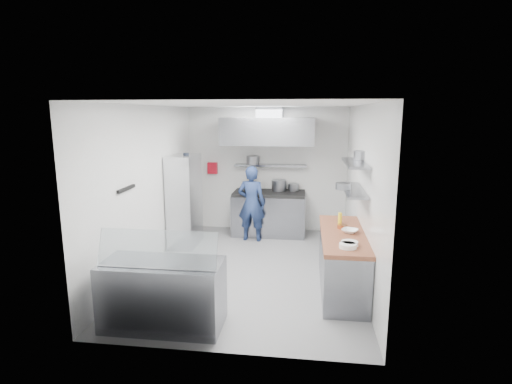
# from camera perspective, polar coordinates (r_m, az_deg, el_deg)

# --- Properties ---
(floor) EXTENTS (5.00, 5.00, 0.00)m
(floor) POSITION_cam_1_polar(r_m,az_deg,el_deg) (7.08, -0.63, -10.93)
(floor) COLOR slate
(floor) RESTS_ON ground
(ceiling) EXTENTS (5.00, 5.00, 0.00)m
(ceiling) POSITION_cam_1_polar(r_m,az_deg,el_deg) (6.56, -0.69, 12.37)
(ceiling) COLOR silver
(ceiling) RESTS_ON wall_back
(wall_back) EXTENTS (3.60, 2.80, 0.02)m
(wall_back) POSITION_cam_1_polar(r_m,az_deg,el_deg) (9.13, 1.53, 3.23)
(wall_back) COLOR white
(wall_back) RESTS_ON floor
(wall_front) EXTENTS (3.60, 2.80, 0.02)m
(wall_front) POSITION_cam_1_polar(r_m,az_deg,el_deg) (4.29, -5.34, -6.03)
(wall_front) COLOR white
(wall_front) RESTS_ON floor
(wall_left) EXTENTS (2.80, 5.00, 0.02)m
(wall_left) POSITION_cam_1_polar(r_m,az_deg,el_deg) (7.15, -15.10, 0.61)
(wall_left) COLOR white
(wall_left) RESTS_ON floor
(wall_right) EXTENTS (2.80, 5.00, 0.02)m
(wall_right) POSITION_cam_1_polar(r_m,az_deg,el_deg) (6.67, 14.83, -0.11)
(wall_right) COLOR white
(wall_right) RESTS_ON floor
(gas_range) EXTENTS (1.60, 0.80, 0.90)m
(gas_range) POSITION_cam_1_polar(r_m,az_deg,el_deg) (8.91, 1.88, -3.20)
(gas_range) COLOR gray
(gas_range) RESTS_ON floor
(cooktop) EXTENTS (1.57, 0.78, 0.06)m
(cooktop) POSITION_cam_1_polar(r_m,az_deg,el_deg) (8.80, 1.90, -0.18)
(cooktop) COLOR black
(cooktop) RESTS_ON gas_range
(stock_pot_left) EXTENTS (0.28, 0.28, 0.20)m
(stock_pot_left) POSITION_cam_1_polar(r_m,az_deg,el_deg) (8.91, -1.03, 0.81)
(stock_pot_left) COLOR slate
(stock_pot_left) RESTS_ON cooktop
(stock_pot_mid) EXTENTS (0.33, 0.33, 0.24)m
(stock_pot_mid) POSITION_cam_1_polar(r_m,az_deg,el_deg) (8.94, 3.28, 0.97)
(stock_pot_mid) COLOR slate
(stock_pot_mid) RESTS_ON cooktop
(stock_pot_right) EXTENTS (0.24, 0.24, 0.16)m
(stock_pot_right) POSITION_cam_1_polar(r_m,az_deg,el_deg) (8.96, 5.38, 0.70)
(stock_pot_right) COLOR slate
(stock_pot_right) RESTS_ON cooktop
(over_range_shelf) EXTENTS (1.60, 0.30, 0.04)m
(over_range_shelf) POSITION_cam_1_polar(r_m,az_deg,el_deg) (8.94, 2.07, 3.83)
(over_range_shelf) COLOR gray
(over_range_shelf) RESTS_ON wall_back
(shelf_pot_a) EXTENTS (0.28, 0.28, 0.18)m
(shelf_pot_a) POSITION_cam_1_polar(r_m,az_deg,el_deg) (8.99, -0.47, 4.58)
(shelf_pot_a) COLOR slate
(shelf_pot_a) RESTS_ON over_range_shelf
(extractor_hood) EXTENTS (1.90, 1.15, 0.55)m
(extractor_hood) POSITION_cam_1_polar(r_m,az_deg,el_deg) (8.46, 1.84, 8.72)
(extractor_hood) COLOR gray
(extractor_hood) RESTS_ON wall_back
(hood_duct) EXTENTS (0.55, 0.55, 0.24)m
(hood_duct) POSITION_cam_1_polar(r_m,az_deg,el_deg) (8.68, 2.00, 11.29)
(hood_duct) COLOR slate
(hood_duct) RESTS_ON extractor_hood
(red_firebox) EXTENTS (0.22, 0.10, 0.26)m
(red_firebox) POSITION_cam_1_polar(r_m,az_deg,el_deg) (9.28, -6.23, 3.42)
(red_firebox) COLOR #B10E1E
(red_firebox) RESTS_ON wall_back
(chef) EXTENTS (0.62, 0.43, 1.60)m
(chef) POSITION_cam_1_polar(r_m,az_deg,el_deg) (8.39, -0.65, -1.66)
(chef) COLOR navy
(chef) RESTS_ON floor
(wire_rack) EXTENTS (0.50, 0.90, 1.85)m
(wire_rack) POSITION_cam_1_polar(r_m,az_deg,el_deg) (8.20, -10.17, -1.23)
(wire_rack) COLOR silver
(wire_rack) RESTS_ON floor
(rack_bin_a) EXTENTS (0.15, 0.19, 0.17)m
(rack_bin_a) POSITION_cam_1_polar(r_m,az_deg,el_deg) (8.14, -10.35, -2.24)
(rack_bin_a) COLOR white
(rack_bin_a) RESTS_ON wire_rack
(rack_bin_b) EXTENTS (0.15, 0.20, 0.18)m
(rack_bin_b) POSITION_cam_1_polar(r_m,az_deg,el_deg) (8.40, -9.67, 1.69)
(rack_bin_b) COLOR yellow
(rack_bin_b) RESTS_ON wire_rack
(rack_jar) EXTENTS (0.11, 0.11, 0.18)m
(rack_jar) POSITION_cam_1_polar(r_m,az_deg,el_deg) (8.09, -9.94, 4.89)
(rack_jar) COLOR black
(rack_jar) RESTS_ON wire_rack
(knife_strip) EXTENTS (0.04, 0.55, 0.05)m
(knife_strip) POSITION_cam_1_polar(r_m,az_deg,el_deg) (6.31, -18.04, 0.45)
(knife_strip) COLOR black
(knife_strip) RESTS_ON wall_left
(prep_counter_base) EXTENTS (0.62, 2.00, 0.84)m
(prep_counter_base) POSITION_cam_1_polar(r_m,az_deg,el_deg) (6.33, 12.16, -9.84)
(prep_counter_base) COLOR gray
(prep_counter_base) RESTS_ON floor
(prep_counter_top) EXTENTS (0.65, 2.04, 0.06)m
(prep_counter_top) POSITION_cam_1_polar(r_m,az_deg,el_deg) (6.19, 12.33, -5.95)
(prep_counter_top) COLOR brown
(prep_counter_top) RESTS_ON prep_counter_base
(plate_stack_a) EXTENTS (0.23, 0.23, 0.06)m
(plate_stack_a) POSITION_cam_1_polar(r_m,az_deg,el_deg) (5.50, 12.99, -7.49)
(plate_stack_a) COLOR white
(plate_stack_a) RESTS_ON prep_counter_top
(plate_stack_b) EXTENTS (0.23, 0.23, 0.06)m
(plate_stack_b) POSITION_cam_1_polar(r_m,az_deg,el_deg) (5.60, 13.22, -7.17)
(plate_stack_b) COLOR white
(plate_stack_b) RESTS_ON prep_counter_top
(copper_pan) EXTENTS (0.16, 0.16, 0.06)m
(copper_pan) POSITION_cam_1_polar(r_m,az_deg,el_deg) (6.38, 12.23, -4.84)
(copper_pan) COLOR #BC6635
(copper_pan) RESTS_ON prep_counter_top
(squeeze_bottle) EXTENTS (0.06, 0.06, 0.18)m
(squeeze_bottle) POSITION_cam_1_polar(r_m,az_deg,el_deg) (6.63, 11.91, -3.69)
(squeeze_bottle) COLOR yellow
(squeeze_bottle) RESTS_ON prep_counter_top
(mixing_bowl) EXTENTS (0.31, 0.31, 0.06)m
(mixing_bowl) POSITION_cam_1_polar(r_m,az_deg,el_deg) (6.18, 13.26, -5.43)
(mixing_bowl) COLOR white
(mixing_bowl) RESTS_ON prep_counter_top
(wall_shelf_lower) EXTENTS (0.30, 1.30, 0.04)m
(wall_shelf_lower) POSITION_cam_1_polar(r_m,az_deg,el_deg) (6.34, 13.78, 0.28)
(wall_shelf_lower) COLOR gray
(wall_shelf_lower) RESTS_ON wall_right
(wall_shelf_upper) EXTENTS (0.30, 1.30, 0.04)m
(wall_shelf_upper) POSITION_cam_1_polar(r_m,az_deg,el_deg) (6.28, 13.96, 4.04)
(wall_shelf_upper) COLOR gray
(wall_shelf_upper) RESTS_ON wall_right
(shelf_pot_c) EXTENTS (0.23, 0.23, 0.10)m
(shelf_pot_c) POSITION_cam_1_polar(r_m,az_deg,el_deg) (6.24, 12.34, 0.81)
(shelf_pot_c) COLOR slate
(shelf_pot_c) RESTS_ON wall_shelf_lower
(shelf_pot_d) EXTENTS (0.26, 0.26, 0.14)m
(shelf_pot_d) POSITION_cam_1_polar(r_m,az_deg,el_deg) (6.57, 14.91, 5.09)
(shelf_pot_d) COLOR slate
(shelf_pot_d) RESTS_ON wall_shelf_upper
(display_case) EXTENTS (1.50, 0.70, 0.85)m
(display_case) POSITION_cam_1_polar(r_m,az_deg,el_deg) (5.32, -13.12, -14.03)
(display_case) COLOR gray
(display_case) RESTS_ON floor
(display_glass) EXTENTS (1.47, 0.19, 0.42)m
(display_glass) POSITION_cam_1_polar(r_m,az_deg,el_deg) (4.98, -13.93, -7.85)
(display_glass) COLOR silver
(display_glass) RESTS_ON display_case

